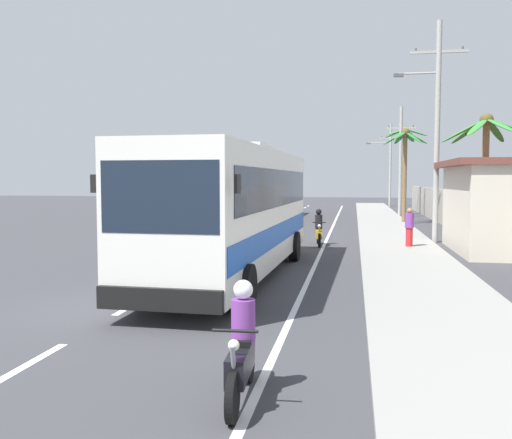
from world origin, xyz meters
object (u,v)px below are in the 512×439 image
object	(u,v)px
palm_nearest	(485,148)
palm_second	(405,156)
utility_pole_far	(400,160)
utility_pole_distant	(389,162)
utility_pole_mid	(436,125)
pedestrian_near_kerb	(409,227)
palm_third	(405,153)
motorcycle_beside_bus	(319,231)
coach_bus_far_lane	(261,191)
motorcycle_trailing	(242,351)
coach_bus_foreground	(235,207)

from	to	relation	value
palm_nearest	palm_second	size ratio (longest dim) A/B	0.78
utility_pole_far	utility_pole_distant	bearing A→B (deg)	89.26
utility_pole_mid	palm_second	world-z (taller)	utility_pole_mid
pedestrian_near_kerb	palm_third	world-z (taller)	palm_third
utility_pole_mid	palm_second	distance (m)	20.70
motorcycle_beside_bus	palm_nearest	xyz separation A→B (m)	(6.91, 0.59, 3.52)
palm_second	palm_third	world-z (taller)	palm_second
motorcycle_beside_bus	utility_pole_distant	size ratio (longest dim) A/B	0.22
coach_bus_far_lane	motorcycle_trailing	bearing A→B (deg)	-80.87
palm_third	coach_bus_far_lane	bearing A→B (deg)	159.06
motorcycle_trailing	palm_second	world-z (taller)	palm_second
coach_bus_foreground	motorcycle_beside_bus	xyz separation A→B (m)	(1.93, 8.29, -1.41)
motorcycle_trailing	utility_pole_mid	size ratio (longest dim) A/B	0.20
coach_bus_foreground	coach_bus_far_lane	xyz separation A→B (m)	(-3.41, 24.77, -0.04)
palm_second	palm_third	distance (m)	10.10
pedestrian_near_kerb	utility_pole_mid	size ratio (longest dim) A/B	0.16
utility_pole_far	utility_pole_distant	world-z (taller)	utility_pole_distant
motorcycle_trailing	pedestrian_near_kerb	bearing A→B (deg)	77.37
coach_bus_foreground	utility_pole_far	bearing A→B (deg)	75.97
coach_bus_foreground	pedestrian_near_kerb	world-z (taller)	coach_bus_foreground
coach_bus_foreground	palm_nearest	distance (m)	12.70
motorcycle_beside_bus	palm_second	xyz separation A→B (m)	(5.52, 22.70, 4.14)
utility_pole_mid	motorcycle_beside_bus	bearing A→B (deg)	-158.42
coach_bus_foreground	coach_bus_far_lane	distance (m)	25.00
utility_pole_distant	motorcycle_trailing	bearing A→B (deg)	-95.41
coach_bus_far_lane	utility_pole_mid	bearing A→B (deg)	-54.23
motorcycle_beside_bus	pedestrian_near_kerb	xyz separation A→B (m)	(3.74, -0.89, 0.30)
utility_pole_far	coach_bus_foreground	bearing A→B (deg)	-104.03
coach_bus_foreground	palm_second	world-z (taller)	palm_second
utility_pole_far	utility_pole_distant	xyz separation A→B (m)	(0.22, 17.11, 0.35)
motorcycle_beside_bus	palm_nearest	size ratio (longest dim) A/B	0.35
coach_bus_far_lane	utility_pole_mid	distance (m)	18.13
pedestrian_near_kerb	utility_pole_far	world-z (taller)	utility_pole_far
motorcycle_beside_bus	pedestrian_near_kerb	distance (m)	3.85
motorcycle_beside_bus	utility_pole_far	world-z (taller)	utility_pole_far
motorcycle_trailing	palm_second	distance (m)	40.52
utility_pole_mid	palm_nearest	world-z (taller)	utility_pole_mid
coach_bus_far_lane	palm_third	xyz separation A→B (m)	(10.03, -3.84, 2.51)
palm_nearest	palm_third	bearing A→B (deg)	100.44
utility_pole_distant	palm_third	xyz separation A→B (m)	(-0.45, -23.59, -0.14)
palm_nearest	palm_second	bearing A→B (deg)	93.60
utility_pole_distant	palm_third	distance (m)	23.60
motorcycle_trailing	palm_third	bearing A→B (deg)	81.22
motorcycle_trailing	utility_pole_far	size ratio (longest dim) A/B	0.24
motorcycle_trailing	palm_nearest	distance (m)	19.41
motorcycle_trailing	palm_nearest	world-z (taller)	palm_nearest
coach_bus_foreground	motorcycle_trailing	distance (m)	9.28
motorcycle_beside_bus	palm_second	world-z (taller)	palm_second
coach_bus_foreground	coach_bus_far_lane	size ratio (longest dim) A/B	1.07
coach_bus_foreground	utility_pole_distant	xyz separation A→B (m)	(7.07, 44.52, 2.62)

